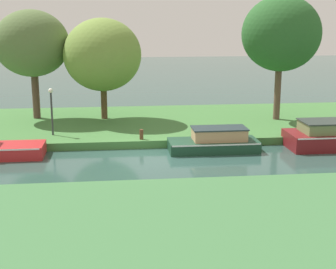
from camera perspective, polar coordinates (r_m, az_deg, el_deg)
The scene contains 11 objects.
ground_plane at distance 23.02m, azimuth -2.24°, elevation -2.93°, with size 120.00×120.00×0.00m, color #2D4E46.
riverbank_far at distance 29.74m, azimuth -3.23°, elevation 1.21°, with size 72.00×10.00×0.40m, color #41773A.
riverbank_near at distance 14.55m, azimuth 0.40°, elevation -12.12°, with size 72.00×10.00×0.40m, color #3E7341.
forest_barge at distance 24.49m, azimuth 5.43°, elevation -0.81°, with size 4.39×1.75×1.18m.
maroon_cruiser at distance 26.38m, azimuth 18.55°, elevation -0.08°, with size 4.50×2.27×1.40m.
willow_tree_left at distance 30.63m, azimuth -15.39°, elevation 10.01°, with size 4.39×3.75×6.49m.
willow_tree_centre at distance 29.49m, azimuth -7.54°, elevation 9.05°, with size 4.53×4.46×6.02m.
willow_tree_right at distance 30.11m, azimuth 12.90°, elevation 11.19°, with size 4.66×4.03×7.29m.
lamp_post at distance 26.48m, azimuth -13.25°, elevation 3.30°, with size 0.24×0.24×2.47m.
mooring_post_near at distance 27.00m, azimuth 15.42°, elevation 0.55°, with size 0.14×0.14×0.58m, color brown.
mooring_post_far at distance 25.15m, azimuth -3.07°, elevation 0.01°, with size 0.20×0.20×0.51m, color #553521.
Camera 1 is at (-1.56, -22.03, 6.47)m, focal length 53.06 mm.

